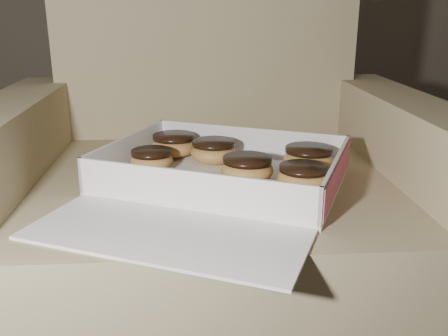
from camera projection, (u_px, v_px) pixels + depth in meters
armchair at (212, 219)px, 1.09m from camera, size 0.91×0.77×0.95m
bakery_box at (217, 183)px, 0.90m from camera, size 0.58×0.62×0.07m
donut_a at (303, 177)px, 0.87m from camera, size 0.09×0.09×0.04m
donut_b at (214, 151)px, 1.02m from camera, size 0.09×0.09×0.05m
donut_c at (151, 159)px, 0.97m from camera, size 0.08×0.08×0.04m
donut_d at (247, 169)px, 0.91m from camera, size 0.10×0.10×0.05m
donut_e at (309, 158)px, 0.97m from camera, size 0.10×0.10×0.05m
donut_f at (174, 145)px, 1.06m from camera, size 0.10×0.10×0.05m
crumb_a at (231, 196)px, 0.85m from camera, size 0.01×0.01×0.00m
crumb_b at (120, 175)px, 0.95m from camera, size 0.01×0.01×0.00m
crumb_c at (188, 191)px, 0.87m from camera, size 0.01×0.01×0.00m
crumb_d at (284, 205)px, 0.81m from camera, size 0.01×0.01×0.00m
crumb_e at (218, 180)px, 0.92m from camera, size 0.01×0.01×0.00m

